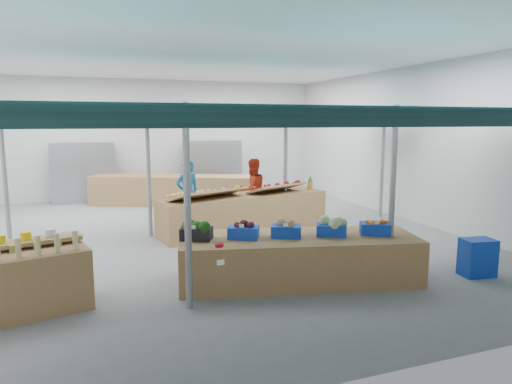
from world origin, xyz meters
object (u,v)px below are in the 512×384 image
bottle_shelf (12,282)px  vendor_left (188,193)px  veg_counter (299,258)px  crate_stack (477,257)px  fruit_counter (245,213)px  vendor_right (252,190)px

bottle_shelf → vendor_left: size_ratio=1.26×
bottle_shelf → vendor_left: vendor_left is taller
veg_counter → bottle_shelf: bearing=-168.3°
crate_stack → vendor_left: bearing=125.4°
bottle_shelf → crate_stack: 7.58m
fruit_counter → vendor_left: vendor_left is taller
crate_stack → vendor_left: size_ratio=0.39×
crate_stack → vendor_left: 6.97m
vendor_left → vendor_right: bearing=169.3°
bottle_shelf → fruit_counter: size_ratio=0.50×
bottle_shelf → veg_counter: (4.42, -0.13, -0.09)m
fruit_counter → veg_counter: bearing=-104.8°
veg_counter → vendor_right: bearing=93.2°
veg_counter → vendor_left: 4.91m
bottle_shelf → veg_counter: bottle_shelf is taller
vendor_left → vendor_right: (1.80, 0.00, 0.00)m
vendor_right → crate_stack: bearing=100.8°
bottle_shelf → vendor_right: bearing=27.5°
veg_counter → vendor_left: bearing=114.4°
bottle_shelf → fruit_counter: (4.68, 3.57, -0.02)m
veg_counter → crate_stack: bearing=-2.2°
bottle_shelf → vendor_right: 7.06m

